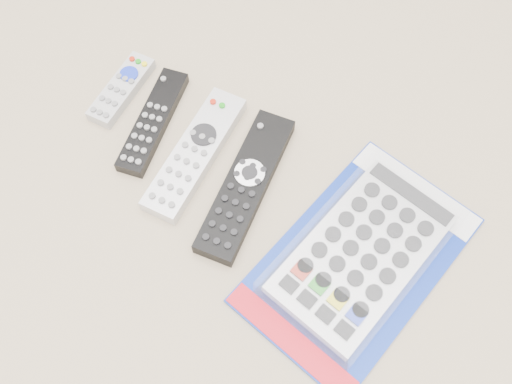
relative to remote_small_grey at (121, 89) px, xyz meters
The scene contains 5 objects.
remote_small_grey is the anchor object (origin of this frame).
remote_slim_black 0.08m from the remote_small_grey, 19.01° to the right, with size 0.07×0.18×0.02m.
remote_silver_dvd 0.16m from the remote_small_grey, 15.06° to the right, with size 0.06×0.21×0.02m.
remote_large_black 0.25m from the remote_small_grey, 11.76° to the right, with size 0.08×0.23×0.03m.
jumbo_remote_packaged 0.43m from the remote_small_grey, ahead, with size 0.25×0.34×0.04m.
Camera 1 is at (0.23, -0.33, 0.69)m, focal length 40.00 mm.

